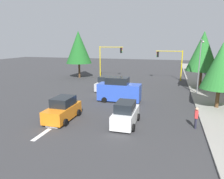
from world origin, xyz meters
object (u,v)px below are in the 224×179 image
car_orange (63,110)px  car_silver (105,84)px  tree_opposite_side (79,47)px  tree_roadside_mid (203,51)px  traffic_signal_far_right (109,56)px  traffic_signal_far_left (171,59)px  car_white (126,114)px  pedestrian_crossing (196,117)px  tree_roadside_near (221,66)px  delivery_van_blue (119,90)px  street_lamp_curbside (200,61)px

car_orange → car_silver: same height
tree_opposite_side → tree_roadside_mid: size_ratio=1.06×
traffic_signal_far_right → car_silver: bearing=13.8°
traffic_signal_far_right → traffic_signal_far_left: traffic_signal_far_right is taller
car_white → traffic_signal_far_right: bearing=-160.1°
tree_roadside_mid → pedestrian_crossing: 16.70m
traffic_signal_far_left → car_silver: size_ratio=1.34×
tree_roadside_near → delivery_van_blue: bearing=-90.0°
car_orange → pedestrian_crossing: (-1.08, 10.95, 0.01)m
tree_roadside_near → car_orange: 15.62m
traffic_signal_far_right → tree_opposite_side: bearing=-69.2°
delivery_van_blue → car_orange: 7.78m
traffic_signal_far_right → car_white: traffic_signal_far_right is taller
tree_roadside_near → tree_opposite_side: (-14.00, -21.50, 1.36)m
car_white → pedestrian_crossing: 5.50m
tree_opposite_side → delivery_van_blue: bearing=38.8°
tree_roadside_near → delivery_van_blue: tree_roadside_near is taller
delivery_van_blue → traffic_signal_far_right: bearing=-159.5°
tree_opposite_side → car_silver: tree_opposite_side is taller
tree_opposite_side → traffic_signal_far_left: bearing=96.9°
street_lamp_curbside → tree_opposite_side: bearing=-112.6°
tree_roadside_near → pedestrian_crossing: size_ratio=3.91×
traffic_signal_far_left → car_white: traffic_signal_far_left is taller
tree_roadside_near → tree_opposite_side: size_ratio=0.77×
car_orange → traffic_signal_far_left: bearing=159.4°
traffic_signal_far_left → car_orange: traffic_signal_far_left is taller
tree_roadside_near → pedestrian_crossing: 7.34m
street_lamp_curbside → tree_roadside_mid: size_ratio=0.86×
traffic_signal_far_right → pedestrian_crossing: bearing=31.9°
delivery_van_blue → car_white: (6.74, 2.23, -0.39)m
traffic_signal_far_right → tree_opposite_side: (2.00, -5.27, 1.56)m
street_lamp_curbside → car_orange: bearing=-44.0°
car_silver → pedestrian_crossing: (10.93, 10.97, 0.01)m
tree_roadside_mid → delivery_van_blue: 14.54m
traffic_signal_far_right → car_orange: (23.04, 2.71, -3.25)m
car_silver → pedestrian_crossing: size_ratio=2.30×
tree_opposite_side → car_white: bearing=33.1°
street_lamp_curbside → car_silver: bearing=-87.0°
tree_roadside_mid → car_white: bearing=-24.1°
street_lamp_curbside → tree_roadside_mid: bearing=169.7°
tree_opposite_side → tree_roadside_mid: bearing=79.2°
tree_roadside_near → tree_roadside_mid: size_ratio=0.81×
tree_roadside_near → car_silver: size_ratio=1.70×
car_white → tree_roadside_near: bearing=130.1°
street_lamp_curbside → delivery_van_blue: street_lamp_curbside is taller
car_white → pedestrian_crossing: size_ratio=2.32×
car_orange → tree_roadside_mid: bearing=142.6°
delivery_van_blue → car_silver: 5.97m
car_silver → traffic_signal_far_right: bearing=-166.2°
traffic_signal_far_left → tree_roadside_mid: 7.60m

